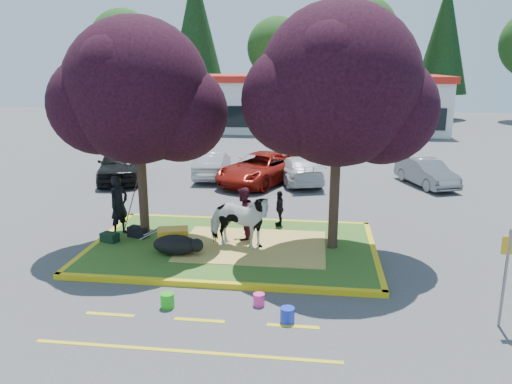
# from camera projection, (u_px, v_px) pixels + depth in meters

# --- Properties ---
(ground) EXTENTS (90.00, 90.00, 0.00)m
(ground) POSITION_uv_depth(u_px,v_px,m) (233.00, 250.00, 14.69)
(ground) COLOR #424244
(ground) RESTS_ON ground
(median_island) EXTENTS (8.00, 5.00, 0.15)m
(median_island) POSITION_uv_depth(u_px,v_px,m) (233.00, 247.00, 14.67)
(median_island) COLOR #325A1C
(median_island) RESTS_ON ground
(curb_near) EXTENTS (8.30, 0.16, 0.15)m
(curb_near) POSITION_uv_depth(u_px,v_px,m) (215.00, 285.00, 12.19)
(curb_near) COLOR yellow
(curb_near) RESTS_ON ground
(curb_far) EXTENTS (8.30, 0.16, 0.15)m
(curb_far) POSITION_uv_depth(u_px,v_px,m) (246.00, 221.00, 17.15)
(curb_far) COLOR yellow
(curb_far) RESTS_ON ground
(curb_left) EXTENTS (0.16, 5.30, 0.15)m
(curb_left) POSITION_uv_depth(u_px,v_px,m) (101.00, 241.00, 15.17)
(curb_left) COLOR yellow
(curb_left) RESTS_ON ground
(curb_right) EXTENTS (0.16, 5.30, 0.15)m
(curb_right) POSITION_uv_depth(u_px,v_px,m) (374.00, 254.00, 14.17)
(curb_right) COLOR yellow
(curb_right) RESTS_ON ground
(straw_bedding) EXTENTS (4.20, 3.00, 0.01)m
(straw_bedding) POSITION_uv_depth(u_px,v_px,m) (253.00, 246.00, 14.58)
(straw_bedding) COLOR #D5BE57
(straw_bedding) RESTS_ON median_island
(tree_purple_left) EXTENTS (5.06, 4.20, 6.51)m
(tree_purple_left) POSITION_uv_depth(u_px,v_px,m) (138.00, 98.00, 14.30)
(tree_purple_left) COLOR black
(tree_purple_left) RESTS_ON median_island
(tree_purple_right) EXTENTS (5.30, 4.40, 6.82)m
(tree_purple_right) POSITION_uv_depth(u_px,v_px,m) (339.00, 93.00, 13.36)
(tree_purple_right) COLOR black
(tree_purple_right) RESTS_ON median_island
(fire_lane_stripe_a) EXTENTS (1.10, 0.12, 0.01)m
(fire_lane_stripe_a) POSITION_uv_depth(u_px,v_px,m) (110.00, 314.00, 10.90)
(fire_lane_stripe_a) COLOR yellow
(fire_lane_stripe_a) RESTS_ON ground
(fire_lane_stripe_b) EXTENTS (1.10, 0.12, 0.01)m
(fire_lane_stripe_b) POSITION_uv_depth(u_px,v_px,m) (199.00, 320.00, 10.65)
(fire_lane_stripe_b) COLOR yellow
(fire_lane_stripe_b) RESTS_ON ground
(fire_lane_stripe_c) EXTENTS (1.10, 0.12, 0.01)m
(fire_lane_stripe_c) POSITION_uv_depth(u_px,v_px,m) (293.00, 326.00, 10.41)
(fire_lane_stripe_c) COLOR yellow
(fire_lane_stripe_c) RESTS_ON ground
(fire_lane_long) EXTENTS (6.00, 0.10, 0.01)m
(fire_lane_long) POSITION_uv_depth(u_px,v_px,m) (185.00, 351.00, 9.50)
(fire_lane_long) COLOR yellow
(fire_lane_long) RESTS_ON ground
(retail_building) EXTENTS (20.40, 8.40, 4.40)m
(retail_building) POSITION_uv_depth(u_px,v_px,m) (315.00, 102.00, 40.76)
(retail_building) COLOR silver
(retail_building) RESTS_ON ground
(treeline) EXTENTS (46.58, 7.80, 14.63)m
(treeline) POSITION_uv_depth(u_px,v_px,m) (310.00, 38.00, 48.72)
(treeline) COLOR black
(treeline) RESTS_ON ground
(cow) EXTENTS (2.07, 1.25, 1.63)m
(cow) POSITION_uv_depth(u_px,v_px,m) (239.00, 221.00, 14.20)
(cow) COLOR white
(cow) RESTS_ON median_island
(calf) EXTENTS (1.41, 1.00, 0.55)m
(calf) POSITION_uv_depth(u_px,v_px,m) (176.00, 245.00, 13.87)
(calf) COLOR black
(calf) RESTS_ON median_island
(handler) EXTENTS (0.68, 0.80, 1.86)m
(handler) POSITION_uv_depth(u_px,v_px,m) (119.00, 205.00, 15.37)
(handler) COLOR black
(handler) RESTS_ON median_island
(visitor_a) EXTENTS (0.74, 0.88, 1.61)m
(visitor_a) POSITION_uv_depth(u_px,v_px,m) (243.00, 214.00, 14.93)
(visitor_a) COLOR #42131E
(visitor_a) RESTS_ON median_island
(visitor_b) EXTENTS (0.41, 0.72, 1.17)m
(visitor_b) POSITION_uv_depth(u_px,v_px,m) (280.00, 208.00, 16.29)
(visitor_b) COLOR black
(visitor_b) RESTS_ON median_island
(wheelbarrow) EXTENTS (1.57, 0.74, 0.59)m
(wheelbarrow) POSITION_uv_depth(u_px,v_px,m) (173.00, 235.00, 14.30)
(wheelbarrow) COLOR black
(wheelbarrow) RESTS_ON median_island
(gear_bag_dark) EXTENTS (0.68, 0.50, 0.31)m
(gear_bag_dark) POSITION_uv_depth(u_px,v_px,m) (138.00, 232.00, 15.31)
(gear_bag_dark) COLOR black
(gear_bag_dark) RESTS_ON median_island
(gear_bag_green) EXTENTS (0.58, 0.46, 0.27)m
(gear_bag_green) POSITION_uv_depth(u_px,v_px,m) (110.00, 237.00, 14.89)
(gear_bag_green) COLOR black
(gear_bag_green) RESTS_ON median_island
(sign_post) EXTENTS (0.30, 0.07, 2.13)m
(sign_post) POSITION_uv_depth(u_px,v_px,m) (506.00, 269.00, 10.11)
(sign_post) COLOR slate
(sign_post) RESTS_ON ground
(bucket_green) EXTENTS (0.41, 0.41, 0.33)m
(bucket_green) POSITION_uv_depth(u_px,v_px,m) (167.00, 300.00, 11.18)
(bucket_green) COLOR green
(bucket_green) RESTS_ON ground
(bucket_pink) EXTENTS (0.29, 0.29, 0.28)m
(bucket_pink) POSITION_uv_depth(u_px,v_px,m) (259.00, 300.00, 11.28)
(bucket_pink) COLOR #FB378F
(bucket_pink) RESTS_ON ground
(bucket_blue) EXTENTS (0.33, 0.33, 0.33)m
(bucket_blue) POSITION_uv_depth(u_px,v_px,m) (287.00, 315.00, 10.54)
(bucket_blue) COLOR #1931CE
(bucket_blue) RESTS_ON ground
(car_black) EXTENTS (3.19, 4.99, 1.58)m
(car_black) POSITION_uv_depth(u_px,v_px,m) (120.00, 164.00, 23.23)
(car_black) COLOR black
(car_black) RESTS_ON ground
(car_silver) EXTENTS (1.58, 3.93, 1.27)m
(car_silver) POSITION_uv_depth(u_px,v_px,m) (212.00, 164.00, 23.83)
(car_silver) COLOR #A5A6AD
(car_silver) RESTS_ON ground
(car_red) EXTENTS (4.18, 5.49, 1.38)m
(car_red) POSITION_uv_depth(u_px,v_px,m) (261.00, 168.00, 22.65)
(car_red) COLOR maroon
(car_red) RESTS_ON ground
(car_white) EXTENTS (2.84, 4.47, 1.21)m
(car_white) POSITION_uv_depth(u_px,v_px,m) (298.00, 170.00, 22.83)
(car_white) COLOR silver
(car_white) RESTS_ON ground
(car_grey) EXTENTS (2.45, 3.84, 1.19)m
(car_grey) POSITION_uv_depth(u_px,v_px,m) (426.00, 173.00, 22.22)
(car_grey) COLOR slate
(car_grey) RESTS_ON ground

